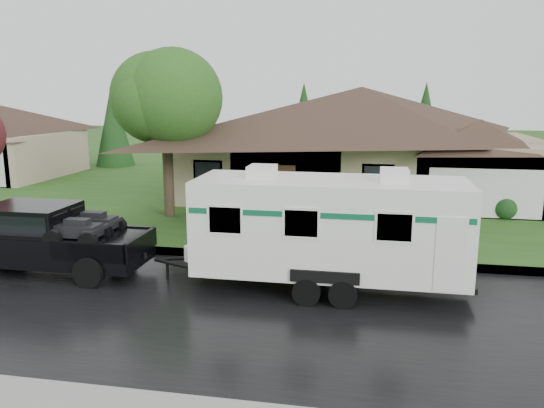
% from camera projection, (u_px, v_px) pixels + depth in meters
% --- Properties ---
extents(ground, '(140.00, 140.00, 0.00)m').
position_uv_depth(ground, '(277.00, 284.00, 15.39)').
color(ground, '#274E18').
rests_on(ground, ground).
extents(road, '(140.00, 8.00, 0.01)m').
position_uv_depth(road, '(264.00, 311.00, 13.46)').
color(road, black).
rests_on(road, ground).
extents(curb, '(140.00, 0.50, 0.15)m').
position_uv_depth(curb, '(289.00, 258.00, 17.54)').
color(curb, gray).
rests_on(curb, ground).
extents(lawn, '(140.00, 26.00, 0.15)m').
position_uv_depth(lawn, '(323.00, 190.00, 29.81)').
color(lawn, '#274E18').
rests_on(lawn, ground).
extents(house_main, '(19.44, 10.80, 6.90)m').
position_uv_depth(house_main, '(366.00, 129.00, 27.56)').
color(house_main, tan).
rests_on(house_main, lawn).
extents(tree_left_green, '(4.17, 4.17, 6.89)m').
position_uv_depth(tree_left_green, '(165.00, 105.00, 22.27)').
color(tree_left_green, '#382B1E').
rests_on(tree_left_green, lawn).
extents(shrub_row, '(13.60, 1.00, 1.00)m').
position_uv_depth(shrub_row, '(356.00, 201.00, 23.85)').
color(shrub_row, '#143814').
rests_on(shrub_row, lawn).
extents(pickup_truck, '(6.28, 2.39, 2.09)m').
position_uv_depth(pickup_truck, '(41.00, 236.00, 16.26)').
color(pickup_truck, black).
rests_on(pickup_truck, ground).
extents(travel_trailer, '(7.75, 2.72, 3.48)m').
position_uv_depth(travel_trailer, '(329.00, 226.00, 14.56)').
color(travel_trailer, white).
rests_on(travel_trailer, ground).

